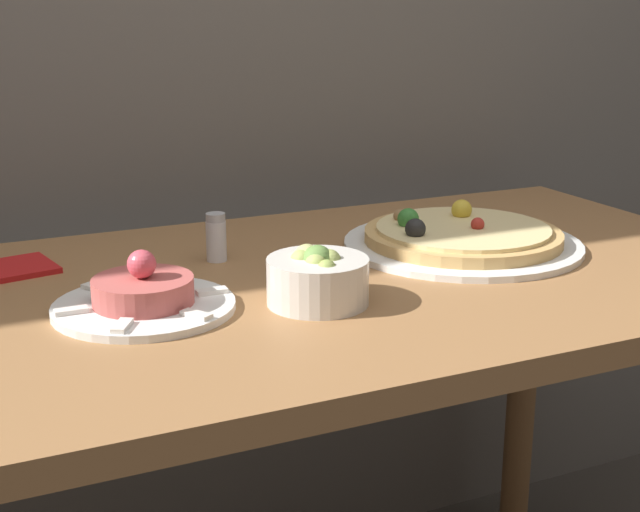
% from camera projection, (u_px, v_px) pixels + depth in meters
% --- Properties ---
extents(dining_table, '(1.40, 0.73, 0.77)m').
position_uv_depth(dining_table, '(303.00, 349.00, 1.27)').
color(dining_table, olive).
rests_on(dining_table, ground_plane).
extents(pizza_plate, '(0.37, 0.37, 0.06)m').
position_uv_depth(pizza_plate, '(461.00, 238.00, 1.38)').
color(pizza_plate, white).
rests_on(pizza_plate, dining_table).
extents(tartare_plate, '(0.23, 0.23, 0.08)m').
position_uv_depth(tartare_plate, '(144.00, 297.00, 1.10)').
color(tartare_plate, white).
rests_on(tartare_plate, dining_table).
extents(small_bowl, '(0.13, 0.13, 0.08)m').
position_uv_depth(small_bowl, '(317.00, 278.00, 1.13)').
color(small_bowl, silver).
rests_on(small_bowl, dining_table).
extents(salt_shaker, '(0.03, 0.03, 0.07)m').
position_uv_depth(salt_shaker, '(216.00, 237.00, 1.31)').
color(salt_shaker, silver).
rests_on(salt_shaker, dining_table).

